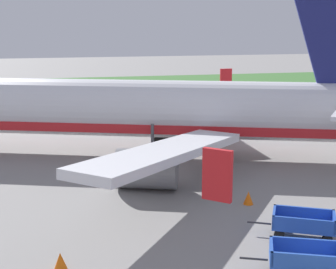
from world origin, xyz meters
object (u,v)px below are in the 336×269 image
Objects in this scene: traffic_cone_mid_apron at (60,261)px; baggage_cart_fourth_in_row at (303,223)px; airplane at (135,110)px; baggage_cart_third_in_row at (305,259)px; traffic_cone_near_plane at (248,198)px.

baggage_cart_fourth_in_row is at bearing 3.94° from traffic_cone_mid_apron.
airplane is 10.43× the size of baggage_cart_fourth_in_row.
baggage_cart_third_in_row is 5.58× the size of traffic_cone_near_plane.
airplane is 11.34m from traffic_cone_near_plane.
traffic_cone_mid_apron is at bearing 165.08° from baggage_cart_third_in_row.
baggage_cart_third_in_row is 8.73m from traffic_cone_mid_apron.
baggage_cart_third_in_row is at bearing -14.92° from traffic_cone_mid_apron.
baggage_cart_fourth_in_row is 5.48× the size of traffic_cone_near_plane.
airplane is 17.80m from baggage_cart_third_in_row.
traffic_cone_mid_apron is at bearing -176.06° from baggage_cart_fourth_in_row.
baggage_cart_third_in_row is 7.07m from traffic_cone_near_plane.
baggage_cart_third_in_row reaches higher than traffic_cone_near_plane.
traffic_cone_near_plane is 10.22m from traffic_cone_mid_apron.
traffic_cone_near_plane is 1.02× the size of traffic_cone_mid_apron.
airplane reaches higher than baggage_cart_third_in_row.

